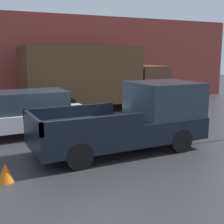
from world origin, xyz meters
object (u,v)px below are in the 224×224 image
at_px(car, 27,113).
at_px(traffic_cone, 6,173).
at_px(pickup_truck, 134,119).
at_px(delivery_truck, 92,76).

relative_size(car, traffic_cone, 10.75).
bearing_deg(traffic_cone, pickup_truck, 12.84).
bearing_deg(traffic_cone, delivery_truck, 54.73).
bearing_deg(car, delivery_truck, 41.11).
relative_size(delivery_truck, traffic_cone, 17.25).
bearing_deg(delivery_truck, car, -138.89).
height_order(pickup_truck, car, pickup_truck).
xyz_separation_m(pickup_truck, delivery_truck, (1.48, 6.82, 0.84)).
distance_m(car, traffic_cone, 4.39).
relative_size(car, delivery_truck, 0.62).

